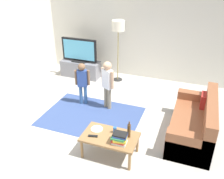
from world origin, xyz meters
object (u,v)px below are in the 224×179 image
at_px(floor_lamp, 118,29).
at_px(plate, 97,129).
at_px(tv_stand, 81,69).
at_px(child_near_tv, 82,80).
at_px(book_stack, 120,138).
at_px(tv, 79,50).
at_px(soda_can, 115,130).
at_px(bottle, 129,130).
at_px(couch, 196,124).
at_px(tv_remote, 93,136).
at_px(coffee_table, 110,138).
at_px(child_center, 107,81).

relative_size(floor_lamp, plate, 8.09).
distance_m(tv_stand, plate, 3.42).
xyz_separation_m(tv_stand, child_near_tv, (0.83, -1.49, 0.41)).
distance_m(tv_stand, book_stack, 3.90).
xyz_separation_m(tv_stand, floor_lamp, (1.16, 0.15, 1.30)).
xyz_separation_m(tv, soda_can, (2.16, -2.85, -0.37)).
height_order(bottle, soda_can, bottle).
bearing_deg(couch, tv_remote, -144.32).
xyz_separation_m(tv_stand, coffee_table, (2.11, -2.99, 0.13)).
relative_size(child_center, tv_remote, 7.04).
bearing_deg(book_stack, couch, 45.49).
relative_size(tv_stand, plate, 5.45).
distance_m(tv, couch, 4.04).
bearing_deg(book_stack, soda_can, 125.86).
distance_m(soda_can, plate, 0.35).
bearing_deg(tv, coffee_table, -54.61).
distance_m(couch, book_stack, 1.74).
height_order(child_near_tv, coffee_table, child_near_tv).
xyz_separation_m(book_stack, bottle, (0.10, 0.22, 0.03)).
bearing_deg(plate, tv_stand, 122.06).
relative_size(child_near_tv, soda_can, 9.02).
xyz_separation_m(coffee_table, plate, (-0.30, 0.10, 0.06)).
xyz_separation_m(child_center, coffee_table, (0.65, -1.54, -0.35)).
distance_m(tv, book_stack, 3.89).
bearing_deg(floor_lamp, child_near_tv, -101.58).
relative_size(couch, plate, 8.18).
xyz_separation_m(couch, soda_can, (-1.38, -0.99, 0.19)).
bearing_deg(tv_remote, couch, 22.06).
bearing_deg(soda_can, couch, 35.59).
xyz_separation_m(couch, child_near_tv, (-2.72, 0.40, 0.36)).
height_order(couch, bottle, couch).
height_order(floor_lamp, plate, floor_lamp).
relative_size(couch, tv_remote, 10.59).
distance_m(book_stack, soda_can, 0.30).
bearing_deg(soda_can, coffee_table, -112.62).
height_order(child_near_tv, child_center, child_center).
distance_m(coffee_table, bottle, 0.38).
bearing_deg(coffee_table, tv, 125.39).
distance_m(couch, bottle, 1.52).
bearing_deg(coffee_table, floor_lamp, 106.83).
relative_size(tv_stand, tv_remote, 7.06).
bearing_deg(bottle, coffee_table, -162.65).
bearing_deg(bottle, tv_stand, 130.05).
xyz_separation_m(floor_lamp, soda_can, (1.00, -3.03, -1.06)).
relative_size(tv, bottle, 3.43).
distance_m(floor_lamp, child_center, 1.83).
distance_m(child_near_tv, bottle, 2.14).
distance_m(floor_lamp, soda_can, 3.36).
height_order(floor_lamp, child_near_tv, floor_lamp).
xyz_separation_m(child_center, plate, (0.35, -1.44, -0.29)).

